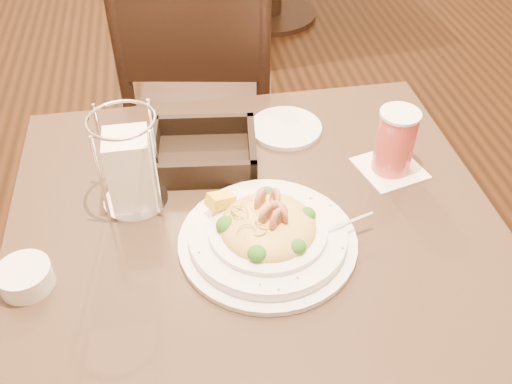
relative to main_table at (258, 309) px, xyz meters
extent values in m
cylinder|color=black|center=(0.00, 0.00, -0.13)|extent=(0.12, 0.12, 0.66)
cube|color=#4A392A|center=(0.00, 0.00, 0.21)|extent=(0.90, 0.90, 0.03)
cylinder|color=black|center=(0.49, 2.40, -0.48)|extent=(0.52, 0.52, 0.03)
cube|color=black|center=(-0.03, 0.78, -0.04)|extent=(0.49, 0.49, 0.04)
cylinder|color=black|center=(0.17, 0.93, -0.28)|extent=(0.04, 0.04, 0.43)
cylinder|color=black|center=(-0.18, 0.99, -0.28)|extent=(0.04, 0.04, 0.43)
cylinder|color=black|center=(0.11, 0.57, -0.28)|extent=(0.04, 0.04, 0.43)
cylinder|color=black|center=(-0.24, 0.64, -0.28)|extent=(0.04, 0.04, 0.43)
cylinder|color=black|center=(0.11, 0.57, 0.21)|extent=(0.04, 0.04, 0.46)
cylinder|color=black|center=(-0.24, 0.64, 0.21)|extent=(0.04, 0.04, 0.46)
cube|color=black|center=(-0.07, 0.60, 0.31)|extent=(0.36, 0.09, 0.22)
cylinder|color=white|center=(0.01, -0.03, 0.23)|extent=(0.31, 0.31, 0.01)
cylinder|color=white|center=(0.01, -0.03, 0.25)|extent=(0.28, 0.28, 0.02)
cylinder|color=white|center=(0.01, -0.03, 0.26)|extent=(0.21, 0.21, 0.01)
ellipsoid|color=gold|center=(0.01, -0.03, 0.27)|extent=(0.17, 0.17, 0.06)
cube|color=yellow|center=(-0.06, 0.03, 0.28)|extent=(0.06, 0.05, 0.04)
cube|color=silver|center=(0.15, -0.04, 0.26)|extent=(0.12, 0.04, 0.01)
cube|color=silver|center=(0.08, -0.04, 0.27)|extent=(0.03, 0.02, 0.00)
torus|color=gold|center=(0.02, -0.03, 0.30)|extent=(0.04, 0.05, 0.03)
torus|color=gold|center=(0.02, -0.04, 0.28)|extent=(0.03, 0.04, 0.02)
torus|color=gold|center=(0.01, -0.03, 0.28)|extent=(0.04, 0.04, 0.02)
torus|color=gold|center=(0.02, -0.03, 0.27)|extent=(0.04, 0.04, 0.02)
torus|color=gold|center=(-0.03, -0.06, 0.29)|extent=(0.05, 0.04, 0.03)
torus|color=gold|center=(-0.01, -0.07, 0.28)|extent=(0.06, 0.06, 0.03)
torus|color=gold|center=(-0.01, -0.06, 0.29)|extent=(0.03, 0.03, 0.01)
torus|color=gold|center=(-0.04, -0.02, 0.29)|extent=(0.03, 0.05, 0.04)
torus|color=gold|center=(0.05, -0.01, 0.29)|extent=(0.05, 0.05, 0.03)
torus|color=gold|center=(0.00, -0.05, 0.30)|extent=(0.03, 0.03, 0.03)
torus|color=gold|center=(-0.02, 0.00, 0.29)|extent=(0.04, 0.04, 0.03)
torus|color=gold|center=(0.00, -0.01, 0.29)|extent=(0.04, 0.05, 0.02)
torus|color=gold|center=(0.02, -0.05, 0.28)|extent=(0.04, 0.04, 0.02)
torus|color=gold|center=(0.02, -0.03, 0.28)|extent=(0.04, 0.03, 0.02)
torus|color=gold|center=(0.01, -0.02, 0.29)|extent=(0.04, 0.05, 0.03)
torus|color=gold|center=(-0.03, 0.00, 0.29)|extent=(0.05, 0.05, 0.03)
torus|color=gold|center=(-0.03, -0.02, 0.30)|extent=(0.03, 0.03, 0.02)
torus|color=tan|center=(0.03, -0.04, 0.31)|extent=(0.04, 0.04, 0.04)
torus|color=tan|center=(0.01, -0.04, 0.31)|extent=(0.04, 0.04, 0.04)
torus|color=tan|center=(0.00, 0.00, 0.31)|extent=(0.04, 0.04, 0.04)
torus|color=tan|center=(0.03, -0.04, 0.31)|extent=(0.03, 0.04, 0.04)
torus|color=tan|center=(0.02, -0.05, 0.31)|extent=(0.04, 0.04, 0.04)
torus|color=tan|center=(0.03, 0.00, 0.31)|extent=(0.02, 0.04, 0.04)
ellipsoid|color=#1E5313|center=(0.08, -0.02, 0.28)|extent=(0.03, 0.03, 0.02)
ellipsoid|color=#1E5313|center=(0.02, 0.04, 0.28)|extent=(0.04, 0.04, 0.03)
ellipsoid|color=#1E5313|center=(-0.06, -0.02, 0.28)|extent=(0.04, 0.04, 0.03)
ellipsoid|color=#1E5313|center=(-0.02, -0.09, 0.28)|extent=(0.03, 0.03, 0.02)
ellipsoid|color=#1E5313|center=(0.05, -0.09, 0.28)|extent=(0.03, 0.03, 0.02)
cube|color=#266619|center=(0.14, 0.01, 0.26)|extent=(0.00, 0.00, 0.00)
cube|color=#266619|center=(0.13, -0.09, 0.26)|extent=(0.00, 0.00, 0.00)
cube|color=#266619|center=(-0.11, -0.06, 0.26)|extent=(0.00, 0.00, 0.00)
cube|color=#266619|center=(-0.02, -0.14, 0.26)|extent=(0.00, 0.00, 0.00)
cube|color=#266619|center=(0.14, -0.04, 0.26)|extent=(0.00, 0.00, 0.00)
cube|color=#266619|center=(-0.05, 0.06, 0.26)|extent=(0.00, 0.00, 0.00)
cube|color=#266619|center=(0.04, -0.14, 0.26)|extent=(0.00, 0.00, 0.00)
cube|color=#266619|center=(0.11, 0.04, 0.26)|extent=(0.00, 0.00, 0.00)
cube|color=#266619|center=(-0.06, 0.07, 0.26)|extent=(0.00, 0.00, 0.00)
cube|color=#266619|center=(0.01, -0.16, 0.26)|extent=(0.00, 0.00, 0.00)
cube|color=white|center=(0.29, 0.13, 0.23)|extent=(0.15, 0.15, 0.00)
cylinder|color=#D84E4C|center=(0.29, 0.13, 0.30)|extent=(0.08, 0.08, 0.13)
cylinder|color=white|center=(0.29, 0.13, 0.36)|extent=(0.08, 0.08, 0.01)
cube|color=black|center=(-0.08, 0.22, 0.24)|extent=(0.23, 0.20, 0.02)
cube|color=black|center=(0.02, 0.21, 0.26)|extent=(0.03, 0.18, 0.04)
cube|color=black|center=(-0.17, 0.23, 0.26)|extent=(0.03, 0.18, 0.04)
cube|color=black|center=(-0.07, 0.30, 0.26)|extent=(0.21, 0.04, 0.04)
cube|color=black|center=(-0.09, 0.14, 0.26)|extent=(0.21, 0.04, 0.04)
cylinder|color=silver|center=(-0.21, 0.12, 0.23)|extent=(0.12, 0.12, 0.01)
torus|color=silver|center=(-0.21, 0.12, 0.42)|extent=(0.12, 0.12, 0.01)
cube|color=white|center=(-0.21, 0.12, 0.31)|extent=(0.09, 0.09, 0.15)
cylinder|color=silver|center=(-0.26, 0.07, 0.33)|extent=(0.01, 0.01, 0.19)
cylinder|color=silver|center=(-0.17, 0.07, 0.33)|extent=(0.01, 0.01, 0.19)
cylinder|color=silver|center=(-0.26, 0.17, 0.33)|extent=(0.01, 0.01, 0.19)
cylinder|color=silver|center=(-0.17, 0.17, 0.33)|extent=(0.01, 0.01, 0.19)
cylinder|color=white|center=(0.11, 0.30, 0.23)|extent=(0.17, 0.17, 0.01)
cylinder|color=white|center=(-0.39, -0.05, 0.25)|extent=(0.09, 0.09, 0.04)
camera|label=1|loc=(-0.12, -0.70, 0.97)|focal=40.00mm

